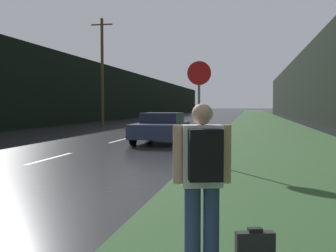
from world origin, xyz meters
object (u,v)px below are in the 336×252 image
hitchhiker_with_backpack (203,176)px  suitcase (255,250)px  stop_sign (199,101)px  car_passing_near (162,127)px

hitchhiker_with_backpack → suitcase: 0.91m
suitcase → hitchhiker_with_backpack: bearing=-176.2°
hitchhiker_with_backpack → suitcase: size_ratio=3.97×
stop_sign → hitchhiker_with_backpack: 7.95m
stop_sign → hitchhiker_with_backpack: stop_sign is taller
hitchhiker_with_backpack → suitcase: bearing=3.8°
stop_sign → suitcase: 7.97m
suitcase → car_passing_near: 14.51m
stop_sign → hitchhiker_with_backpack: bearing=-83.0°
stop_sign → car_passing_near: (-2.39, 6.30, -1.08)m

